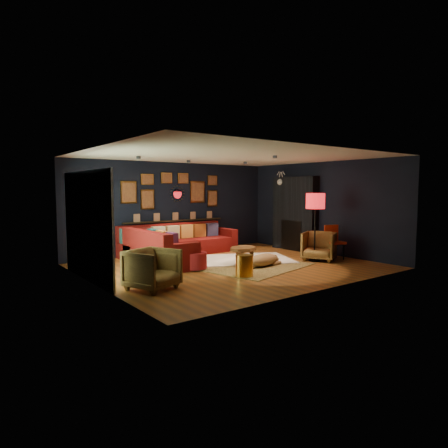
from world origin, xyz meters
TOP-DOWN VIEW (x-y plane):
  - floor at (0.00, 0.00)m, footprint 6.50×6.50m
  - room_walls at (0.00, 0.00)m, footprint 6.50×6.50m
  - sectional at (-0.61, 1.81)m, footprint 3.41×2.69m
  - ledge at (0.00, 2.68)m, footprint 3.20×0.12m
  - gallery_wall at (-0.01, 2.72)m, footprint 3.15×0.04m
  - sunburst_mirror at (0.10, 2.72)m, footprint 0.47×0.16m
  - fireplace at (3.09, 0.90)m, footprint 0.31×1.60m
  - deer_head at (3.14, 1.40)m, footprint 0.50×0.28m
  - sliding_door at (-3.22, 0.60)m, footprint 0.06×2.80m
  - ceiling_spots at (-0.00, 0.80)m, footprint 3.30×2.50m
  - shag_rug at (0.81, 0.47)m, footprint 2.79×2.47m
  - leopard_rug at (0.42, -0.43)m, footprint 2.81×2.28m
  - coffee_table at (0.34, -0.01)m, footprint 0.97×0.88m
  - pouf at (-0.93, 0.20)m, footprint 0.56×0.56m
  - armchair_left at (-2.53, -0.87)m, footprint 1.02×0.99m
  - armchair_right at (2.29, -0.72)m, footprint 1.03×1.05m
  - gold_stool at (-0.50, -1.06)m, footprint 0.37×0.37m
  - orange_chair at (2.77, -0.79)m, footprint 0.52×0.52m
  - floor_lamp at (2.12, -0.71)m, footprint 0.48×0.48m
  - dog at (0.56, -0.48)m, footprint 1.37×0.82m

SIDE VIEW (x-z plane):
  - floor at x=0.00m, z-range 0.00..0.00m
  - leopard_rug at x=0.42m, z-range 0.00..0.01m
  - shag_rug at x=0.81m, z-range 0.00..0.03m
  - pouf at x=-0.93m, z-range 0.03..0.40m
  - dog at x=0.56m, z-range 0.01..0.42m
  - gold_stool at x=-0.50m, z-range 0.00..0.47m
  - sectional at x=-0.61m, z-range -0.11..0.75m
  - coffee_table at x=0.34m, z-range 0.15..0.55m
  - armchair_right at x=2.29m, z-range 0.00..0.81m
  - armchair_left at x=-2.53m, z-range 0.00..0.82m
  - orange_chair at x=2.77m, z-range 0.08..0.97m
  - ledge at x=0.00m, z-range 0.90..0.94m
  - fireplace at x=3.09m, z-range -0.08..2.12m
  - sliding_door at x=-3.22m, z-range 0.00..2.20m
  - floor_lamp at x=2.12m, z-range 0.60..2.33m
  - room_walls at x=0.00m, z-range -1.66..4.84m
  - sunburst_mirror at x=0.10m, z-range 1.46..1.93m
  - gallery_wall at x=-0.01m, z-range 1.30..2.32m
  - deer_head at x=3.14m, z-range 1.83..2.28m
  - ceiling_spots at x=0.00m, z-range 2.53..2.59m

